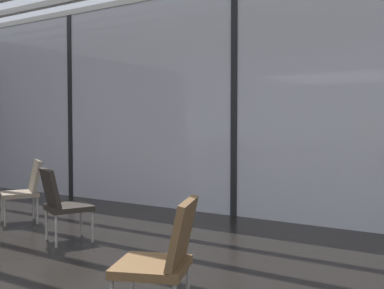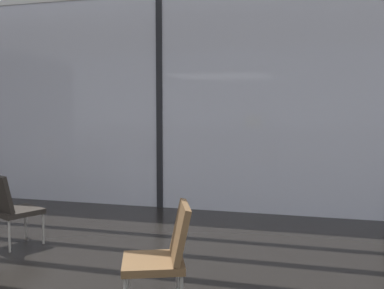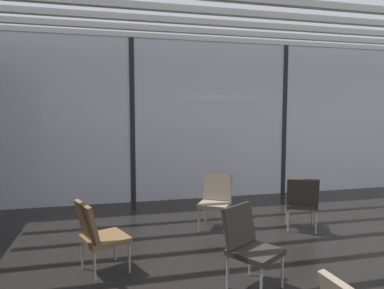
{
  "view_description": "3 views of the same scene",
  "coord_description": "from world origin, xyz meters",
  "px_view_note": "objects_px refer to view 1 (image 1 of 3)",
  "views": [
    {
      "loc": [
        3.1,
        -0.88,
        1.37
      ],
      "look_at": [
        -1.59,
        6.48,
        0.99
      ],
      "focal_mm": 42.34,
      "sensor_mm": 36.0,
      "label": 1
    },
    {
      "loc": [
        2.44,
        -1.67,
        1.61
      ],
      "look_at": [
        1.26,
        2.57,
        1.27
      ],
      "focal_mm": 41.57,
      "sensor_mm": 36.0,
      "label": 2
    },
    {
      "loc": [
        -4.0,
        -2.14,
        1.88
      ],
      "look_at": [
        -1.67,
        7.41,
        1.0
      ],
      "focal_mm": 32.22,
      "sensor_mm": 36.0,
      "label": 3
    }
  ],
  "objects_px": {
    "lounge_chair_6": "(26,187)",
    "lounge_chair_4": "(164,254)",
    "lounge_chair_2": "(61,200)",
    "parked_airplane": "(303,92)"
  },
  "relations": [
    {
      "from": "lounge_chair_2",
      "to": "lounge_chair_4",
      "type": "distance_m",
      "value": 2.57
    },
    {
      "from": "parked_airplane",
      "to": "lounge_chair_2",
      "type": "bearing_deg",
      "value": -89.93
    },
    {
      "from": "parked_airplane",
      "to": "lounge_chair_6",
      "type": "distance_m",
      "value": 8.29
    },
    {
      "from": "lounge_chair_2",
      "to": "lounge_chair_6",
      "type": "xyz_separation_m",
      "value": [
        -1.29,
        0.49,
        0.0
      ]
    },
    {
      "from": "lounge_chair_6",
      "to": "lounge_chair_4",
      "type": "bearing_deg",
      "value": 6.75
    },
    {
      "from": "lounge_chair_6",
      "to": "parked_airplane",
      "type": "bearing_deg",
      "value": 112.0
    },
    {
      "from": "lounge_chair_2",
      "to": "lounge_chair_6",
      "type": "distance_m",
      "value": 1.38
    },
    {
      "from": "lounge_chair_2",
      "to": "parked_airplane",
      "type": "bearing_deg",
      "value": -64.31
    },
    {
      "from": "parked_airplane",
      "to": "lounge_chair_6",
      "type": "height_order",
      "value": "parked_airplane"
    },
    {
      "from": "parked_airplane",
      "to": "lounge_chair_4",
      "type": "height_order",
      "value": "parked_airplane"
    }
  ]
}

